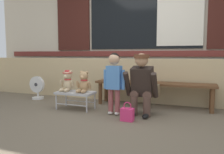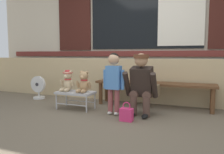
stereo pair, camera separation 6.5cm
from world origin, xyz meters
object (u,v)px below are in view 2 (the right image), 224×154
object	(u,v)px
small_display_bench	(76,94)
handbag_on_ground	(126,114)
floor_fan	(38,88)
adult_crouching	(142,84)
wooden_bench_long	(153,86)
teddy_bear_plain	(84,83)
child_standing	(114,77)
teddy_bear_with_hat	(67,81)

from	to	relation	value
small_display_bench	handbag_on_ground	world-z (taller)	small_display_bench
handbag_on_ground	floor_fan	bearing A→B (deg)	159.91
small_display_bench	adult_crouching	bearing A→B (deg)	2.50
wooden_bench_long	small_display_bench	size ratio (longest dim) A/B	3.28
teddy_bear_plain	adult_crouching	size ratio (longest dim) A/B	0.38
small_display_bench	floor_fan	distance (m)	1.29
small_display_bench	wooden_bench_long	bearing A→B (deg)	29.19
small_display_bench	floor_fan	xyz separation A→B (m)	(-1.20, 0.47, -0.03)
child_standing	adult_crouching	size ratio (longest dim) A/B	1.01
teddy_bear_plain	floor_fan	size ratio (longest dim) A/B	0.76
wooden_bench_long	small_display_bench	world-z (taller)	wooden_bench_long
small_display_bench	handbag_on_ground	xyz separation A→B (m)	(1.03, -0.34, -0.17)
teddy_bear_with_hat	floor_fan	xyz separation A→B (m)	(-1.04, 0.47, -0.23)
handbag_on_ground	teddy_bear_with_hat	bearing A→B (deg)	163.85
teddy_bear_plain	child_standing	xyz separation A→B (m)	(0.58, -0.08, 0.13)
small_display_bench	handbag_on_ground	size ratio (longest dim) A/B	2.35
small_display_bench	teddy_bear_with_hat	distance (m)	0.26
teddy_bear_with_hat	teddy_bear_plain	size ratio (longest dim) A/B	1.00
small_display_bench	teddy_bear_with_hat	world-z (taller)	teddy_bear_with_hat
adult_crouching	floor_fan	xyz separation A→B (m)	(-2.35, 0.42, -0.24)
teddy_bear_with_hat	child_standing	size ratio (longest dim) A/B	0.38
small_display_bench	handbag_on_ground	distance (m)	1.10
teddy_bear_plain	adult_crouching	world-z (taller)	adult_crouching
wooden_bench_long	handbag_on_ground	size ratio (longest dim) A/B	7.72
child_standing	adult_crouching	distance (m)	0.45
teddy_bear_with_hat	floor_fan	bearing A→B (deg)	155.62
teddy_bear_plain	adult_crouching	xyz separation A→B (m)	(0.99, 0.05, 0.02)
wooden_bench_long	floor_fan	world-z (taller)	floor_fan
small_display_bench	child_standing	world-z (taller)	child_standing
small_display_bench	child_standing	bearing A→B (deg)	-6.41
adult_crouching	handbag_on_ground	world-z (taller)	adult_crouching
child_standing	handbag_on_ground	size ratio (longest dim) A/B	3.52
teddy_bear_with_hat	adult_crouching	xyz separation A→B (m)	(1.31, 0.05, 0.01)
teddy_bear_plain	child_standing	bearing A→B (deg)	-8.31
wooden_bench_long	teddy_bear_with_hat	size ratio (longest dim) A/B	5.78
small_display_bench	child_standing	distance (m)	0.81
floor_fan	teddy_bear_with_hat	bearing A→B (deg)	-24.38
wooden_bench_long	child_standing	world-z (taller)	child_standing
teddy_bear_with_hat	handbag_on_ground	xyz separation A→B (m)	(1.19, -0.35, -0.38)
teddy_bear_plain	child_standing	size ratio (longest dim) A/B	0.38
small_display_bench	teddy_bear_with_hat	bearing A→B (deg)	179.23
teddy_bear_plain	floor_fan	distance (m)	1.45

